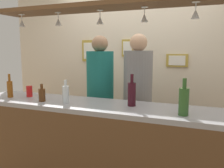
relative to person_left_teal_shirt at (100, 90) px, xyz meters
The scene contains 19 objects.
back_wall 0.87m from the person_left_teal_shirt, 72.77° to the left, with size 4.40×0.06×2.60m, color beige.
bar_counter 0.92m from the person_left_teal_shirt, 73.23° to the right, with size 2.70×0.55×1.04m.
overhead_glass_rack 1.12m from the person_left_teal_shirt, 68.04° to the right, with size 2.20×0.36×0.04m, color brown.
hanging_wineglass_far_left 1.19m from the person_left_teal_shirt, 135.71° to the right, with size 0.07×0.07×0.13m.
hanging_wineglass_left 1.01m from the person_left_teal_shirt, 108.66° to the right, with size 0.07×0.07×0.13m.
hanging_wineglass_center_left 1.01m from the person_left_teal_shirt, 64.96° to the right, with size 0.07×0.07×0.13m.
hanging_wineglass_center 1.20m from the person_left_teal_shirt, 38.95° to the right, with size 0.07×0.07×0.13m.
hanging_wineglass_center_right 1.53m from the person_left_teal_shirt, 29.40° to the right, with size 0.07×0.07×0.13m.
person_left_teal_shirt is the anchor object (origin of this frame).
person_right_grey_shirt 0.49m from the person_left_teal_shirt, ahead, with size 0.34×0.34×1.74m.
bottle_wine_dark_red 0.87m from the person_left_teal_shirt, 45.46° to the right, with size 0.08×0.08×0.30m.
bottle_champagne_green 1.33m from the person_left_teal_shirt, 35.28° to the right, with size 0.08×0.08×0.30m.
bottle_soda_clear 0.75m from the person_left_teal_shirt, 92.47° to the right, with size 0.06×0.06×0.23m.
bottle_beer_brown_stubby 0.82m from the person_left_teal_shirt, 111.71° to the right, with size 0.07×0.07×0.18m.
bottle_beer_amber_tall 1.05m from the person_left_teal_shirt, 136.62° to the right, with size 0.06×0.06×0.26m.
drink_can 0.85m from the person_left_teal_shirt, 133.53° to the right, with size 0.07×0.07×0.12m, color red.
picture_frame_crest 0.93m from the person_left_teal_shirt, 81.06° to the left, with size 0.18×0.02×0.26m.
picture_frame_caricature 1.04m from the person_left_teal_shirt, 125.22° to the left, with size 0.26×0.02×0.34m.
picture_frame_lower_pair 1.19m from the person_left_teal_shirt, 41.32° to the left, with size 0.30×0.02×0.18m.
Camera 1 is at (0.99, -2.38, 1.56)m, focal length 37.81 mm.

